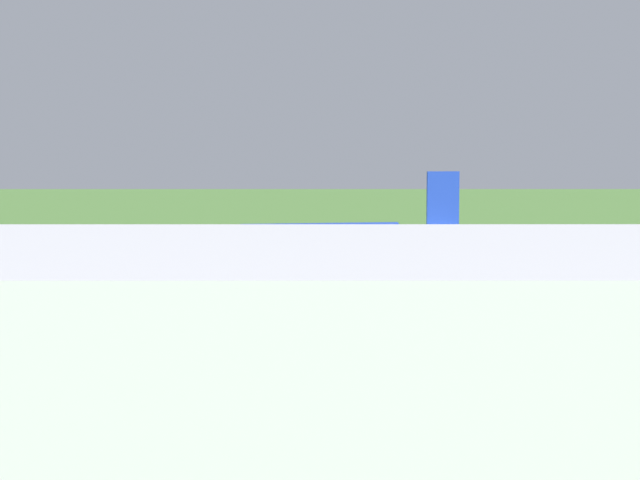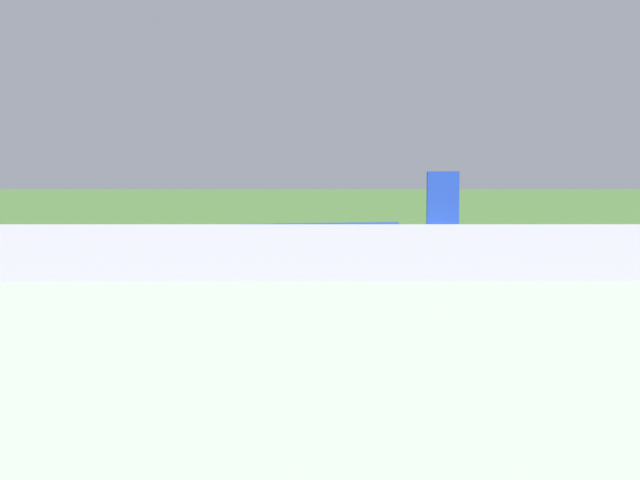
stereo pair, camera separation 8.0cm
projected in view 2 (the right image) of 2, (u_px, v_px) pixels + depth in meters
ground_plane at (361, 267)px, 165.96m from camera, size 800.00×800.00×0.00m
runway_asphalt at (361, 267)px, 165.96m from camera, size 600.00×31.76×0.06m
apron_concrete at (381, 317)px, 114.03m from camera, size 440.00×110.00×0.05m
grass_verge_foreground at (353, 246)px, 205.85m from camera, size 600.00×80.00×0.04m
airliner_main at (322, 241)px, 165.65m from camera, size 53.92×44.37×15.88m
terminal_building at (512, 404)px, 43.65m from camera, size 124.42×25.53×36.11m
service_truck_baggage at (293, 279)px, 137.87m from camera, size 5.59×5.79×2.65m
no_stopping_sign at (277, 239)px, 203.27m from camera, size 0.60×0.10×2.78m
traffic_cone_orange at (245, 243)px, 208.14m from camera, size 0.40×0.40×0.55m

